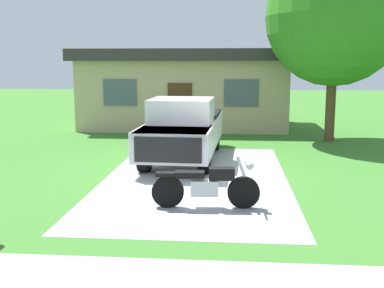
{
  "coord_description": "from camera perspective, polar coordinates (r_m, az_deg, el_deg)",
  "views": [
    {
      "loc": [
        0.91,
        -11.87,
        2.95
      ],
      "look_at": [
        -0.1,
        0.01,
        0.9
      ],
      "focal_mm": 44.56,
      "sensor_mm": 36.0,
      "label": 1
    }
  ],
  "objects": [
    {
      "name": "ground_plane",
      "position": [
        12.27,
        0.45,
        -4.16
      ],
      "size": [
        80.0,
        80.0,
        0.0
      ],
      "primitive_type": "plane",
      "color": "#3D7A2C"
    },
    {
      "name": "driveway_pad",
      "position": [
        12.27,
        0.45,
        -4.14
      ],
      "size": [
        4.65,
        8.7,
        0.01
      ],
      "primitive_type": "cube",
      "color": "#A3A3A3",
      "rests_on": "ground"
    },
    {
      "name": "sidewalk_strip",
      "position": [
        6.63,
        -3.69,
        -16.66
      ],
      "size": [
        36.0,
        1.8,
        0.01
      ],
      "primitive_type": "cube",
      "color": "#ACACA7",
      "rests_on": "ground"
    },
    {
      "name": "motorcycle",
      "position": [
        9.75,
        1.74,
        -4.97
      ],
      "size": [
        2.21,
        0.7,
        1.09
      ],
      "color": "black",
      "rests_on": "ground"
    },
    {
      "name": "pickup_truck",
      "position": [
        14.59,
        -0.98,
        1.89
      ],
      "size": [
        2.22,
        5.7,
        1.9
      ],
      "color": "black",
      "rests_on": "ground"
    },
    {
      "name": "shade_tree",
      "position": [
        18.64,
        16.73,
        14.37
      ],
      "size": [
        5.04,
        5.04,
        7.11
      ],
      "color": "brown",
      "rests_on": "ground"
    },
    {
      "name": "neighbor_house",
      "position": [
        22.27,
        -0.75,
        6.78
      ],
      "size": [
        9.6,
        5.6,
        3.5
      ],
      "color": "tan",
      "rests_on": "ground"
    }
  ]
}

